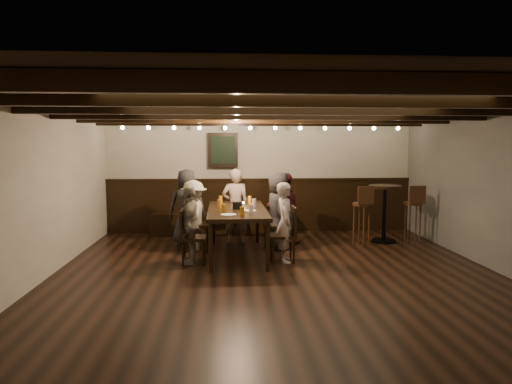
{
  "coord_description": "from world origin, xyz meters",
  "views": [
    {
      "loc": [
        -0.72,
        -6.23,
        1.87
      ],
      "look_at": [
        -0.24,
        1.3,
        1.08
      ],
      "focal_mm": 32.0,
      "sensor_mm": 36.0,
      "label": 1
    }
  ],
  "objects": [
    {
      "name": "high_top_table",
      "position": [
        2.28,
        2.22,
        0.72
      ],
      "size": [
        0.62,
        0.62,
        1.09
      ],
      "color": "black",
      "rests_on": "floor"
    },
    {
      "name": "bar_stool_left",
      "position": [
        1.78,
        2.01,
        0.41
      ],
      "size": [
        0.35,
        0.37,
        1.11
      ],
      "rotation": [
        0.0,
        0.0,
        0.12
      ],
      "color": "#341D10",
      "rests_on": "floor"
    },
    {
      "name": "dining_table",
      "position": [
        -0.55,
        1.3,
        0.73
      ],
      "size": [
        0.98,
        2.14,
        0.8
      ],
      "rotation": [
        0.0,
        0.0,
        0.01
      ],
      "color": "black",
      "rests_on": "floor"
    },
    {
      "name": "bar_stool_right",
      "position": [
        2.78,
        2.06,
        0.41
      ],
      "size": [
        0.35,
        0.36,
        1.11
      ],
      "rotation": [
        0.0,
        0.0,
        0.02
      ],
      "color": "#341D10",
      "rests_on": "floor"
    },
    {
      "name": "candle",
      "position": [
        -0.44,
        1.6,
        0.83
      ],
      "size": [
        0.05,
        0.05,
        0.05
      ],
      "primitive_type": "cylinder",
      "color": "beige",
      "rests_on": "dining_table"
    },
    {
      "name": "person_bench_right",
      "position": [
        0.34,
        2.21,
        0.67
      ],
      "size": [
        0.65,
        0.51,
        1.34
      ],
      "primitive_type": "imported",
      "rotation": [
        0.0,
        0.0,
        3.15
      ],
      "color": "maroon",
      "rests_on": "floor"
    },
    {
      "name": "person_left_far",
      "position": [
        -1.3,
        0.85,
        0.62
      ],
      "size": [
        0.31,
        0.73,
        1.23
      ],
      "primitive_type": "imported",
      "rotation": [
        0.0,
        0.0,
        -1.56
      ],
      "color": "gray",
      "rests_on": "floor"
    },
    {
      "name": "plate_near",
      "position": [
        -0.7,
        0.6,
        0.81
      ],
      "size": [
        0.24,
        0.24,
        0.01
      ],
      "primitive_type": "cylinder",
      "color": "white",
      "rests_on": "dining_table"
    },
    {
      "name": "person_right_far",
      "position": [
        0.2,
        0.86,
        0.64
      ],
      "size": [
        0.31,
        0.47,
        1.27
      ],
      "primitive_type": "imported",
      "rotation": [
        0.0,
        0.0,
        1.58
      ],
      "color": "#B6A39A",
      "rests_on": "floor"
    },
    {
      "name": "pint_b",
      "position": [
        -0.31,
        1.96,
        0.87
      ],
      "size": [
        0.07,
        0.07,
        0.14
      ],
      "primitive_type": "cylinder",
      "color": "#BF7219",
      "rests_on": "dining_table"
    },
    {
      "name": "person_left_near",
      "position": [
        -1.31,
        1.75,
        0.62
      ],
      "size": [
        0.47,
        0.81,
        1.25
      ],
      "primitive_type": "imported",
      "rotation": [
        0.0,
        0.0,
        -1.56
      ],
      "color": "#A09987",
      "rests_on": "floor"
    },
    {
      "name": "pint_c",
      "position": [
        -0.86,
        1.4,
        0.87
      ],
      "size": [
        0.07,
        0.07,
        0.14
      ],
      "primitive_type": "cylinder",
      "color": "#BF7219",
      "rests_on": "dining_table"
    },
    {
      "name": "room",
      "position": [
        -0.29,
        2.21,
        1.07
      ],
      "size": [
        7.0,
        7.0,
        7.0
      ],
      "color": "black",
      "rests_on": "ground"
    },
    {
      "name": "pint_a",
      "position": [
        -0.84,
        2.0,
        0.87
      ],
      "size": [
        0.07,
        0.07,
        0.14
      ],
      "primitive_type": "cylinder",
      "color": "#BF7219",
      "rests_on": "dining_table"
    },
    {
      "name": "chair_left_near",
      "position": [
        -1.28,
        1.75,
        0.29
      ],
      "size": [
        0.44,
        0.44,
        0.96
      ],
      "rotation": [
        0.0,
        0.0,
        -1.56
      ],
      "color": "black",
      "rests_on": "floor"
    },
    {
      "name": "pint_d",
      "position": [
        -0.26,
        1.51,
        0.87
      ],
      "size": [
        0.07,
        0.07,
        0.14
      ],
      "primitive_type": "cylinder",
      "color": "silver",
      "rests_on": "dining_table"
    },
    {
      "name": "plate_far",
      "position": [
        -0.37,
        1.01,
        0.81
      ],
      "size": [
        0.24,
        0.24,
        0.01
      ],
      "primitive_type": "cylinder",
      "color": "white",
      "rests_on": "dining_table"
    },
    {
      "name": "person_right_near",
      "position": [
        0.19,
        1.76,
        0.69
      ],
      "size": [
        0.44,
        0.68,
        1.38
      ],
      "primitive_type": "imported",
      "rotation": [
        0.0,
        0.0,
        1.58
      ],
      "color": "#28282B",
      "rests_on": "floor"
    },
    {
      "name": "chair_right_far",
      "position": [
        0.17,
        0.86,
        0.27
      ],
      "size": [
        0.41,
        0.41,
        0.89
      ],
      "rotation": [
        0.0,
        0.0,
        1.58
      ],
      "color": "black",
      "rests_on": "floor"
    },
    {
      "name": "condiment_caddy",
      "position": [
        -0.55,
        1.25,
        0.86
      ],
      "size": [
        0.15,
        0.1,
        0.12
      ],
      "primitive_type": "cube",
      "color": "black",
      "rests_on": "dining_table"
    },
    {
      "name": "pint_e",
      "position": [
        -0.77,
        0.85,
        0.87
      ],
      "size": [
        0.07,
        0.07,
        0.14
      ],
      "primitive_type": "cylinder",
      "color": "#BF7219",
      "rests_on": "dining_table"
    },
    {
      "name": "pint_g",
      "position": [
        -0.5,
        0.5,
        0.87
      ],
      "size": [
        0.07,
        0.07,
        0.14
      ],
      "primitive_type": "cylinder",
      "color": "#BF7219",
      "rests_on": "dining_table"
    },
    {
      "name": "person_bench_centre",
      "position": [
        -0.56,
        2.35,
        0.71
      ],
      "size": [
        0.52,
        0.34,
        1.41
      ],
      "primitive_type": "imported",
      "rotation": [
        0.0,
        0.0,
        3.15
      ],
      "color": "gray",
      "rests_on": "floor"
    },
    {
      "name": "chair_left_far",
      "position": [
        -1.27,
        0.85,
        0.26
      ],
      "size": [
        0.39,
        0.39,
        0.86
      ],
      "rotation": [
        0.0,
        0.0,
        -1.56
      ],
      "color": "black",
      "rests_on": "floor"
    },
    {
      "name": "pint_f",
      "position": [
        -0.35,
        0.76,
        0.87
      ],
      "size": [
        0.07,
        0.07,
        0.14
      ],
      "primitive_type": "cylinder",
      "color": "silver",
      "rests_on": "dining_table"
    },
    {
      "name": "chair_right_near",
      "position": [
        0.16,
        1.76,
        0.27
      ],
      "size": [
        0.41,
        0.41,
        0.89
      ],
      "rotation": [
        0.0,
        0.0,
        1.58
      ],
      "color": "black",
      "rests_on": "floor"
    },
    {
      "name": "person_bench_left",
      "position": [
        -1.46,
        2.2,
        0.71
      ],
      "size": [
        0.7,
        0.46,
        1.42
      ],
      "primitive_type": "imported",
      "rotation": [
        0.0,
        0.0,
        3.15
      ],
      "color": "#27272A",
      "rests_on": "floor"
    }
  ]
}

